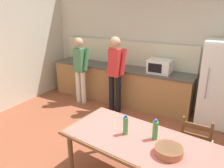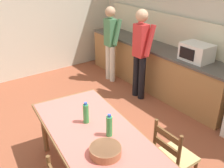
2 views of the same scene
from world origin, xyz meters
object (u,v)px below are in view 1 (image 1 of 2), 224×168
object	(u,v)px
refrigerator	(221,84)
bottle_near_centre	(126,125)
dining_table	(143,146)
chair_side_far_right	(196,145)
bottle_off_centre	(155,130)
person_at_counter	(115,71)
serving_bowl	(169,150)
person_at_sink	(80,67)
microwave	(160,66)

from	to	relation	value
refrigerator	bottle_near_centre	size ratio (longest dim) A/B	6.37
dining_table	chair_side_far_right	bearing A→B (deg)	52.20
bottle_near_centre	bottle_off_centre	world-z (taller)	same
bottle_off_centre	chair_side_far_right	xyz separation A→B (m)	(0.43, 0.60, -0.44)
refrigerator	bottle_off_centre	distance (m)	2.37
refrigerator	bottle_off_centre	world-z (taller)	refrigerator
refrigerator	bottle_near_centre	bearing A→B (deg)	-111.58
refrigerator	person_at_counter	xyz separation A→B (m)	(-2.10, -0.50, 0.11)
dining_table	bottle_off_centre	bearing A→B (deg)	42.29
serving_bowl	person_at_counter	distance (m)	2.68
chair_side_far_right	person_at_counter	size ratio (longest dim) A/B	0.53
person_at_sink	bottle_off_centre	bearing A→B (deg)	-125.82
serving_bowl	microwave	bearing A→B (deg)	110.01
serving_bowl	person_at_sink	xyz separation A→B (m)	(-2.75, 2.03, 0.11)
person_at_counter	serving_bowl	bearing A→B (deg)	-138.72
bottle_off_centre	refrigerator	bearing A→B (deg)	76.02
microwave	person_at_counter	xyz separation A→B (m)	(-0.84, -0.52, -0.09)
person_at_sink	dining_table	bearing A→B (deg)	-128.63
microwave	person_at_sink	world-z (taller)	person_at_sink
dining_table	serving_bowl	xyz separation A→B (m)	(0.35, -0.11, 0.13)
bottle_near_centre	person_at_sink	distance (m)	2.87
chair_side_far_right	person_at_sink	world-z (taller)	person_at_sink
refrigerator	serving_bowl	bearing A→B (deg)	-97.71
dining_table	bottle_near_centre	xyz separation A→B (m)	(-0.25, 0.03, 0.20)
dining_table	refrigerator	bearing A→B (deg)	74.06
dining_table	serving_bowl	distance (m)	0.38
serving_bowl	person_at_counter	world-z (taller)	person_at_counter
serving_bowl	chair_side_far_right	bearing A→B (deg)	76.37
dining_table	person_at_sink	size ratio (longest dim) A/B	1.30
refrigerator	bottle_near_centre	distance (m)	2.55
serving_bowl	person_at_counter	bearing A→B (deg)	131.28
bottle_near_centre	person_at_sink	world-z (taller)	person_at_sink
dining_table	person_at_counter	bearing A→B (deg)	126.72
microwave	bottle_near_centre	size ratio (longest dim) A/B	1.85
bottle_off_centre	person_at_counter	xyz separation A→B (m)	(-1.53, 1.80, 0.09)
refrigerator	microwave	world-z (taller)	refrigerator
refrigerator	dining_table	xyz separation A→B (m)	(-0.69, -2.40, -0.18)
bottle_near_centre	chair_side_far_right	world-z (taller)	bottle_near_centre
dining_table	person_at_counter	world-z (taller)	person_at_counter
serving_bowl	chair_side_far_right	size ratio (longest dim) A/B	0.35
microwave	chair_side_far_right	bearing A→B (deg)	-57.04
microwave	chair_side_far_right	xyz separation A→B (m)	(1.12, -1.72, -0.62)
bottle_off_centre	serving_bowl	bearing A→B (deg)	-42.34
microwave	bottle_off_centre	xyz separation A→B (m)	(0.69, -2.32, -0.18)
chair_side_far_right	serving_bowl	bearing A→B (deg)	77.26
dining_table	bottle_off_centre	distance (m)	0.25
bottle_off_centre	serving_bowl	size ratio (longest dim) A/B	0.84
microwave	serving_bowl	distance (m)	2.70
refrigerator	person_at_counter	world-z (taller)	person_at_counter
dining_table	serving_bowl	size ratio (longest dim) A/B	6.64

